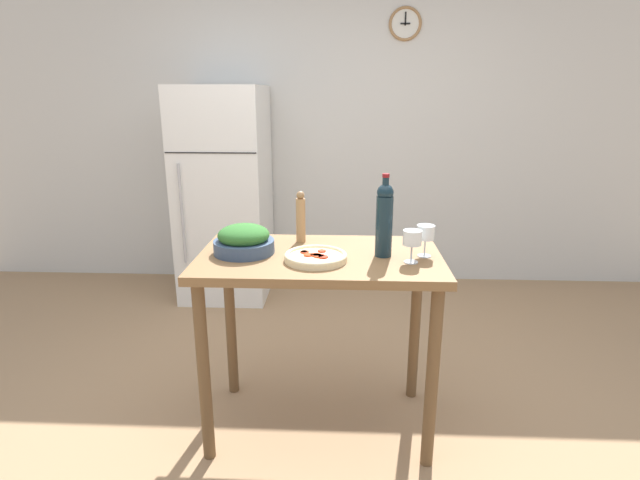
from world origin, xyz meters
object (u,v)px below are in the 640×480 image
object	(u,v)px
salad_bowl	(244,240)
pepper_mill	(301,218)
wine_bottle	(384,218)
wine_glass_near	(412,239)
homemade_pizza	(316,257)
refrigerator	(225,194)
wine_glass_far	(426,234)

from	to	relation	value
salad_bowl	pepper_mill	bearing A→B (deg)	37.16
wine_bottle	wine_glass_near	xyz separation A→B (m)	(0.12, -0.09, -0.07)
homemade_pizza	salad_bowl	bearing A→B (deg)	163.88
pepper_mill	refrigerator	bearing A→B (deg)	115.84
wine_glass_far	pepper_mill	distance (m)	0.62
wine_glass_near	pepper_mill	distance (m)	0.59
pepper_mill	salad_bowl	size ratio (longest dim) A/B	0.92
wine_glass_near	wine_glass_far	bearing A→B (deg)	51.37
wine_glass_far	salad_bowl	world-z (taller)	wine_glass_far
refrigerator	homemade_pizza	distance (m)	2.03
salad_bowl	homemade_pizza	xyz separation A→B (m)	(0.34, -0.10, -0.04)
wine_bottle	wine_glass_far	distance (m)	0.20
salad_bowl	homemade_pizza	bearing A→B (deg)	-16.12
pepper_mill	homemade_pizza	xyz separation A→B (m)	(0.09, -0.29, -0.11)
salad_bowl	wine_glass_far	bearing A→B (deg)	-0.86
wine_glass_near	salad_bowl	world-z (taller)	wine_glass_near
refrigerator	wine_glass_far	world-z (taller)	refrigerator
wine_glass_near	salad_bowl	distance (m)	0.77
wine_bottle	pepper_mill	world-z (taller)	wine_bottle
refrigerator	wine_glass_near	world-z (taller)	refrigerator
refrigerator	pepper_mill	bearing A→B (deg)	-64.16
refrigerator	pepper_mill	world-z (taller)	refrigerator
refrigerator	wine_glass_near	xyz separation A→B (m)	(1.27, -1.85, 0.17)
wine_glass_far	homemade_pizza	xyz separation A→B (m)	(-0.50, -0.09, -0.09)
refrigerator	homemade_pizza	bearing A→B (deg)	-65.42
refrigerator	pepper_mill	size ratio (longest dim) A/B	6.52
refrigerator	wine_glass_far	distance (m)	2.22
wine_glass_near	wine_glass_far	xyz separation A→B (m)	(0.07, 0.09, 0.00)
wine_glass_near	pepper_mill	world-z (taller)	pepper_mill
homemade_pizza	wine_glass_far	bearing A→B (deg)	9.87
wine_glass_far	pepper_mill	bearing A→B (deg)	160.91
wine_bottle	wine_glass_far	bearing A→B (deg)	0.62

